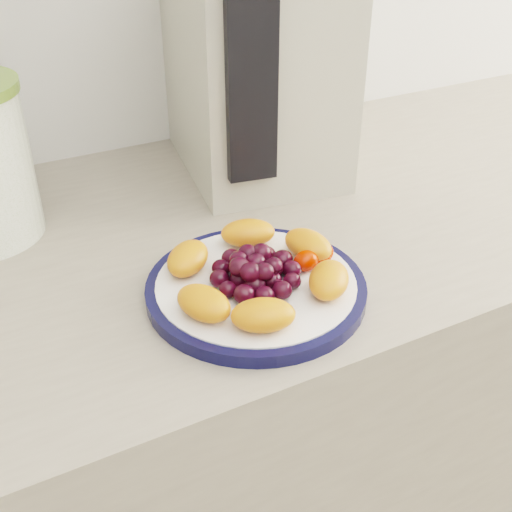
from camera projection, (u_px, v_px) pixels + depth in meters
counter at (206, 465)px, 1.06m from camera, size 3.50×0.60×0.90m
cabinet_face at (206, 477)px, 1.08m from camera, size 3.48×0.58×0.84m
plate_rim at (256, 289)px, 0.70m from camera, size 0.24×0.24×0.01m
plate_face at (256, 288)px, 0.70m from camera, size 0.22×0.22×0.02m
appliance_body at (253, 43)px, 0.90m from camera, size 0.25×0.32×0.36m
appliance_panel at (251, 74)px, 0.76m from camera, size 0.06×0.03×0.27m
fruit_plate at (259, 270)px, 0.69m from camera, size 0.21×0.21×0.04m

